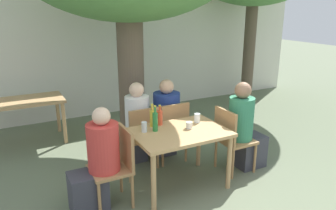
{
  "coord_description": "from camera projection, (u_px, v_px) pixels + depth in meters",
  "views": [
    {
      "loc": [
        -1.85,
        -3.24,
        2.23
      ],
      "look_at": [
        0.0,
        0.3,
        1.0
      ],
      "focal_mm": 35.0,
      "sensor_mm": 36.0,
      "label": 1
    }
  ],
  "objects": [
    {
      "name": "ground_plane",
      "position": [
        179.0,
        185.0,
        4.22
      ],
      "size": [
        30.0,
        30.0,
        0.0
      ],
      "primitive_type": "plane",
      "color": "#667056"
    },
    {
      "name": "person_seated_1",
      "position": [
        245.0,
        130.0,
        4.51
      ],
      "size": [
        0.57,
        0.34,
        1.25
      ],
      "rotation": [
        0.0,
        0.0,
        1.57
      ],
      "color": "#383842",
      "rests_on": "ground_plane"
    },
    {
      "name": "soda_bottle_1",
      "position": [
        160.0,
        117.0,
        4.17
      ],
      "size": [
        0.07,
        0.07,
        0.26
      ],
      "color": "#DB4C2D",
      "rests_on": "dining_table_front"
    },
    {
      "name": "person_seated_2",
      "position": [
        135.0,
        127.0,
        4.69
      ],
      "size": [
        0.34,
        0.57,
        1.22
      ],
      "rotation": [
        0.0,
        0.0,
        3.14
      ],
      "color": "#383842",
      "rests_on": "ground_plane"
    },
    {
      "name": "dining_table_back",
      "position": [
        20.0,
        106.0,
        5.28
      ],
      "size": [
        1.35,
        0.71,
        0.75
      ],
      "color": "tan",
      "rests_on": "ground_plane"
    },
    {
      "name": "oil_cruet_2",
      "position": [
        152.0,
        118.0,
        4.11
      ],
      "size": [
        0.07,
        0.07,
        0.3
      ],
      "color": "gold",
      "rests_on": "dining_table_front"
    },
    {
      "name": "patio_chair_0",
      "position": [
        117.0,
        162.0,
        3.71
      ],
      "size": [
        0.44,
        0.44,
        0.91
      ],
      "rotation": [
        0.0,
        0.0,
        -1.57
      ],
      "color": "#A87A4C",
      "rests_on": "ground_plane"
    },
    {
      "name": "drinking_glass_0",
      "position": [
        189.0,
        125.0,
        4.07
      ],
      "size": [
        0.08,
        0.08,
        0.08
      ],
      "color": "silver",
      "rests_on": "dining_table_front"
    },
    {
      "name": "dining_table_front",
      "position": [
        179.0,
        138.0,
        4.02
      ],
      "size": [
        1.15,
        0.81,
        0.75
      ],
      "color": "tan",
      "rests_on": "ground_plane"
    },
    {
      "name": "drinking_glass_1",
      "position": [
        197.0,
        118.0,
        4.27
      ],
      "size": [
        0.08,
        0.08,
        0.12
      ],
      "color": "white",
      "rests_on": "dining_table_front"
    },
    {
      "name": "patio_chair_2",
      "position": [
        142.0,
        134.0,
        4.5
      ],
      "size": [
        0.44,
        0.44,
        0.91
      ],
      "rotation": [
        0.0,
        0.0,
        3.14
      ],
      "color": "#A87A4C",
      "rests_on": "ground_plane"
    },
    {
      "name": "cafe_building_wall",
      "position": [
        99.0,
        47.0,
        6.6
      ],
      "size": [
        10.0,
        0.08,
        2.8
      ],
      "color": "silver",
      "rests_on": "ground_plane"
    },
    {
      "name": "person_seated_3",
      "position": [
        164.0,
        121.0,
        4.89
      ],
      "size": [
        0.39,
        0.59,
        1.21
      ],
      "rotation": [
        0.0,
        0.0,
        3.14
      ],
      "color": "#383842",
      "rests_on": "ground_plane"
    },
    {
      "name": "person_seated_0",
      "position": [
        97.0,
        165.0,
        3.6
      ],
      "size": [
        0.58,
        0.35,
        1.19
      ],
      "rotation": [
        0.0,
        0.0,
        -1.57
      ],
      "color": "#383842",
      "rests_on": "ground_plane"
    },
    {
      "name": "drinking_glass_2",
      "position": [
        144.0,
        127.0,
        3.95
      ],
      "size": [
        0.07,
        0.07,
        0.13
      ],
      "color": "silver",
      "rests_on": "dining_table_front"
    },
    {
      "name": "patio_chair_3",
      "position": [
        171.0,
        128.0,
        4.71
      ],
      "size": [
        0.44,
        0.44,
        0.91
      ],
      "rotation": [
        0.0,
        0.0,
        3.14
      ],
      "color": "#A87A4C",
      "rests_on": "ground_plane"
    },
    {
      "name": "patio_chair_1",
      "position": [
        231.0,
        136.0,
        4.42
      ],
      "size": [
        0.44,
        0.44,
        0.91
      ],
      "rotation": [
        0.0,
        0.0,
        1.57
      ],
      "color": "#A87A4C",
      "rests_on": "ground_plane"
    },
    {
      "name": "green_bottle_0",
      "position": [
        155.0,
        121.0,
        3.96
      ],
      "size": [
        0.07,
        0.07,
        0.32
      ],
      "color": "#287A38",
      "rests_on": "dining_table_front"
    }
  ]
}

